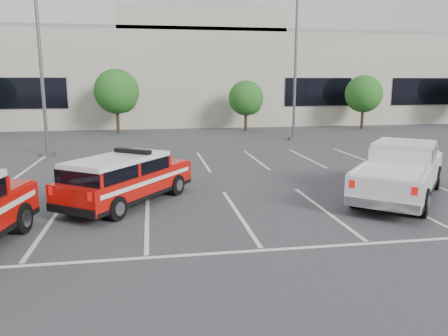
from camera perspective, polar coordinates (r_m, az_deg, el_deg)
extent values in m
plane|color=#3C3C3F|center=(13.13, 1.92, -6.12)|extent=(120.00, 120.00, 0.00)
cube|color=silver|center=(17.41, -1.00, -1.73)|extent=(23.00, 15.00, 0.01)
cube|color=#BBAF9E|center=(44.35, -6.39, 11.31)|extent=(60.00, 15.00, 8.00)
cube|color=gray|center=(44.55, -6.51, 16.66)|extent=(60.00, 15.00, 0.30)
cube|color=#BBAF9E|center=(43.31, -3.65, 17.99)|extent=(14.00, 12.00, 2.00)
cylinder|color=#3F2B19|center=(34.50, -13.69, 5.97)|extent=(0.24, 0.24, 1.84)
sphere|color=#16541A|center=(34.38, -13.87, 9.69)|extent=(3.37, 3.37, 3.37)
sphere|color=#16541A|center=(34.56, -13.14, 8.88)|extent=(2.24, 2.24, 2.24)
cylinder|color=#3F2B19|center=(35.23, 2.85, 6.11)|extent=(0.24, 0.24, 1.51)
sphere|color=#16541A|center=(35.11, 2.88, 9.11)|extent=(2.77, 2.77, 2.77)
sphere|color=#16541A|center=(35.41, 3.44, 8.45)|extent=(1.85, 1.85, 1.85)
cylinder|color=#3F2B19|center=(38.61, 17.60, 6.17)|extent=(0.24, 0.24, 1.67)
sphere|color=#16541A|center=(38.50, 17.78, 9.20)|extent=(3.07, 3.07, 3.07)
sphere|color=#16541A|center=(38.87, 18.14, 8.51)|extent=(2.05, 2.05, 2.05)
cube|color=#59595E|center=(25.18, -22.01, 1.72)|extent=(0.60, 0.60, 0.20)
cylinder|color=#59595E|center=(24.92, -22.85, 12.90)|extent=(0.18, 0.18, 10.00)
cube|color=#59595E|center=(30.07, 9.02, 3.84)|extent=(0.60, 0.60, 0.20)
cylinder|color=#59595E|center=(29.85, 9.31, 13.20)|extent=(0.18, 0.18, 10.00)
cube|color=#A90D08|center=(14.49, -12.46, -1.89)|extent=(4.37, 5.09, 0.76)
cube|color=black|center=(14.03, -13.71, 0.04)|extent=(3.41, 3.83, 0.40)
cube|color=silver|center=(13.99, -13.76, 1.13)|extent=(3.34, 3.75, 0.14)
cube|color=black|center=(14.55, -11.83, 2.18)|extent=(1.23, 0.99, 0.14)
cube|color=silver|center=(15.95, 21.96, -0.85)|extent=(5.51, 6.02, 0.88)
cube|color=black|center=(16.38, 22.43, 1.80)|extent=(2.86, 2.89, 0.46)
cube|color=silver|center=(16.33, 22.51, 2.89)|extent=(2.80, 2.83, 0.17)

